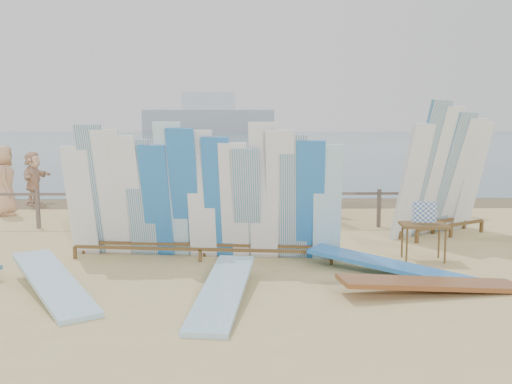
{
  "coord_description": "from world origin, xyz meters",
  "views": [
    {
      "loc": [
        0.86,
        -9.58,
        2.36
      ],
      "look_at": [
        1.08,
        1.94,
        0.97
      ],
      "focal_mm": 38.0,
      "sensor_mm": 36.0,
      "label": 1
    }
  ],
  "objects_px": {
    "flat_board_c": "(431,293)",
    "flat_board_b": "(223,301)",
    "main_surfboard_rack": "(201,199)",
    "beach_chair_right": "(266,208)",
    "beachgoer_3": "(170,181)",
    "flat_board_a": "(53,294)",
    "beachgoer_11": "(33,178)",
    "beachgoer_2": "(99,188)",
    "flat_board_d": "(389,274)",
    "beachgoer_0": "(4,181)",
    "side_surfboard_rack": "(444,176)",
    "beachgoer_7": "(322,185)",
    "beachgoer_4": "(139,187)",
    "beachgoer_5": "(285,180)",
    "beachgoer_6": "(315,184)",
    "beach_chair_left": "(204,209)",
    "vendor_table": "(423,241)",
    "beachgoer_10": "(451,182)",
    "beachgoer_8": "(322,185)",
    "stroller": "(254,204)"
  },
  "relations": [
    {
      "from": "flat_board_c",
      "to": "flat_board_b",
      "type": "bearing_deg",
      "value": 88.09
    },
    {
      "from": "main_surfboard_rack",
      "to": "beach_chair_right",
      "type": "bearing_deg",
      "value": 79.52
    },
    {
      "from": "beachgoer_3",
      "to": "flat_board_a",
      "type": "bearing_deg",
      "value": 51.31
    },
    {
      "from": "beach_chair_right",
      "to": "beachgoer_11",
      "type": "xyz_separation_m",
      "value": [
        -6.94,
        2.64,
        0.53
      ]
    },
    {
      "from": "beach_chair_right",
      "to": "beachgoer_2",
      "type": "height_order",
      "value": "beachgoer_2"
    },
    {
      "from": "flat_board_d",
      "to": "flat_board_b",
      "type": "distance_m",
      "value": 2.92
    },
    {
      "from": "flat_board_a",
      "to": "beachgoer_0",
      "type": "relative_size",
      "value": 1.45
    },
    {
      "from": "side_surfboard_rack",
      "to": "beachgoer_7",
      "type": "xyz_separation_m",
      "value": [
        -2.23,
        2.89,
        -0.49
      ]
    },
    {
      "from": "flat_board_d",
      "to": "beachgoer_4",
      "type": "distance_m",
      "value": 7.5
    },
    {
      "from": "beachgoer_4",
      "to": "beach_chair_right",
      "type": "bearing_deg",
      "value": 8.24
    },
    {
      "from": "beachgoer_5",
      "to": "beachgoer_6",
      "type": "height_order",
      "value": "beachgoer_6"
    },
    {
      "from": "beachgoer_4",
      "to": "flat_board_b",
      "type": "bearing_deg",
      "value": -59.48
    },
    {
      "from": "beach_chair_left",
      "to": "beachgoer_4",
      "type": "relative_size",
      "value": 0.52
    },
    {
      "from": "vendor_table",
      "to": "beachgoer_10",
      "type": "xyz_separation_m",
      "value": [
        2.37,
        5.0,
        0.54
      ]
    },
    {
      "from": "vendor_table",
      "to": "beachgoer_11",
      "type": "distance_m",
      "value": 11.91
    },
    {
      "from": "beachgoer_6",
      "to": "flat_board_b",
      "type": "bearing_deg",
      "value": 171.91
    },
    {
      "from": "beachgoer_5",
      "to": "beachgoer_7",
      "type": "relative_size",
      "value": 0.99
    },
    {
      "from": "side_surfboard_rack",
      "to": "beach_chair_left",
      "type": "distance_m",
      "value": 5.9
    },
    {
      "from": "side_surfboard_rack",
      "to": "beachgoer_7",
      "type": "bearing_deg",
      "value": 96.25
    },
    {
      "from": "main_surfboard_rack",
      "to": "flat_board_d",
      "type": "height_order",
      "value": "main_surfboard_rack"
    },
    {
      "from": "flat_board_b",
      "to": "beachgoer_0",
      "type": "distance_m",
      "value": 9.6
    },
    {
      "from": "flat_board_d",
      "to": "flat_board_a",
      "type": "distance_m",
      "value": 5.13
    },
    {
      "from": "flat_board_b",
      "to": "beach_chair_left",
      "type": "xyz_separation_m",
      "value": [
        -0.78,
        6.63,
        0.25
      ]
    },
    {
      "from": "flat_board_a",
      "to": "beachgoer_10",
      "type": "xyz_separation_m",
      "value": [
        8.25,
        6.86,
        0.89
      ]
    },
    {
      "from": "main_surfboard_rack",
      "to": "beach_chair_left",
      "type": "relative_size",
      "value": 5.83
    },
    {
      "from": "beachgoer_2",
      "to": "beachgoer_8",
      "type": "xyz_separation_m",
      "value": [
        5.69,
        -0.62,
        0.15
      ]
    },
    {
      "from": "flat_board_c",
      "to": "stroller",
      "type": "distance_m",
      "value": 6.72
    },
    {
      "from": "main_surfboard_rack",
      "to": "side_surfboard_rack",
      "type": "height_order",
      "value": "side_surfboard_rack"
    },
    {
      "from": "vendor_table",
      "to": "beachgoer_5",
      "type": "bearing_deg",
      "value": 112.25
    },
    {
      "from": "beachgoer_11",
      "to": "beachgoer_4",
      "type": "height_order",
      "value": "beachgoer_11"
    },
    {
      "from": "beachgoer_11",
      "to": "beachgoer_5",
      "type": "bearing_deg",
      "value": -90.9
    },
    {
      "from": "flat_board_c",
      "to": "stroller",
      "type": "relative_size",
      "value": 2.75
    },
    {
      "from": "beachgoer_4",
      "to": "beachgoer_11",
      "type": "bearing_deg",
      "value": 156.18
    },
    {
      "from": "flat_board_a",
      "to": "beachgoer_2",
      "type": "distance_m",
      "value": 6.58
    },
    {
      "from": "beachgoer_11",
      "to": "flat_board_c",
      "type": "bearing_deg",
      "value": -131.11
    },
    {
      "from": "flat_board_a",
      "to": "stroller",
      "type": "bearing_deg",
      "value": 31.01
    },
    {
      "from": "beachgoer_2",
      "to": "flat_board_b",
      "type": "bearing_deg",
      "value": 22.93
    },
    {
      "from": "stroller",
      "to": "beachgoer_6",
      "type": "bearing_deg",
      "value": -16.93
    },
    {
      "from": "main_surfboard_rack",
      "to": "beach_chair_right",
      "type": "distance_m",
      "value": 4.53
    },
    {
      "from": "flat_board_c",
      "to": "beachgoer_10",
      "type": "bearing_deg",
      "value": -30.34
    },
    {
      "from": "flat_board_b",
      "to": "beachgoer_2",
      "type": "distance_m",
      "value": 7.68
    },
    {
      "from": "side_surfboard_rack",
      "to": "vendor_table",
      "type": "distance_m",
      "value": 2.61
    },
    {
      "from": "beach_chair_right",
      "to": "beachgoer_2",
      "type": "bearing_deg",
      "value": -177.72
    },
    {
      "from": "side_surfboard_rack",
      "to": "beachgoer_3",
      "type": "distance_m",
      "value": 7.19
    },
    {
      "from": "vendor_table",
      "to": "beachgoer_8",
      "type": "height_order",
      "value": "beachgoer_8"
    },
    {
      "from": "stroller",
      "to": "beachgoer_2",
      "type": "xyz_separation_m",
      "value": [
        -4.02,
        0.24,
        0.39
      ]
    },
    {
      "from": "beachgoer_2",
      "to": "beachgoer_8",
      "type": "height_order",
      "value": "beachgoer_8"
    },
    {
      "from": "vendor_table",
      "to": "beachgoer_2",
      "type": "xyz_separation_m",
      "value": [
        -6.95,
        4.59,
        0.43
      ]
    },
    {
      "from": "flat_board_b",
      "to": "beachgoer_3",
      "type": "bearing_deg",
      "value": 110.21
    },
    {
      "from": "stroller",
      "to": "beachgoer_5",
      "type": "bearing_deg",
      "value": 57.86
    }
  ]
}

